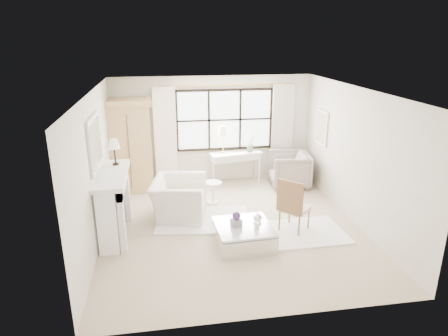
{
  "coord_description": "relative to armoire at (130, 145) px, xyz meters",
  "views": [
    {
      "loc": [
        -1.3,
        -7.08,
        3.66
      ],
      "look_at": [
        -0.12,
        0.2,
        1.18
      ],
      "focal_mm": 32.0,
      "sensor_mm": 36.0,
      "label": 1
    }
  ],
  "objects": [
    {
      "name": "floor",
      "position": [
        2.06,
        -2.34,
        -1.14
      ],
      "size": [
        5.5,
        5.5,
        0.0
      ],
      "primitive_type": "plane",
      "color": "#C4AF91",
      "rests_on": "ground"
    },
    {
      "name": "ceiling",
      "position": [
        2.06,
        -2.34,
        1.56
      ],
      "size": [
        5.5,
        5.5,
        0.0
      ],
      "primitive_type": "plane",
      "rotation": [
        3.14,
        0.0,
        0.0
      ],
      "color": "white",
      "rests_on": "ground"
    },
    {
      "name": "wall_back",
      "position": [
        2.06,
        0.41,
        0.21
      ],
      "size": [
        5.0,
        0.0,
        5.0
      ],
      "primitive_type": "plane",
      "rotation": [
        1.57,
        0.0,
        0.0
      ],
      "color": "silver",
      "rests_on": "ground"
    },
    {
      "name": "wall_front",
      "position": [
        2.06,
        -5.09,
        0.21
      ],
      "size": [
        5.0,
        0.0,
        5.0
      ],
      "primitive_type": "plane",
      "rotation": [
        -1.57,
        0.0,
        0.0
      ],
      "color": "beige",
      "rests_on": "ground"
    },
    {
      "name": "wall_left",
      "position": [
        -0.44,
        -2.34,
        0.21
      ],
      "size": [
        0.0,
        5.5,
        5.5
      ],
      "primitive_type": "plane",
      "rotation": [
        1.57,
        0.0,
        1.57
      ],
      "color": "beige",
      "rests_on": "ground"
    },
    {
      "name": "wall_right",
      "position": [
        4.56,
        -2.34,
        0.21
      ],
      "size": [
        0.0,
        5.5,
        5.5
      ],
      "primitive_type": "plane",
      "rotation": [
        1.57,
        0.0,
        -1.57
      ],
      "color": "beige",
      "rests_on": "ground"
    },
    {
      "name": "window_pane",
      "position": [
        2.36,
        0.39,
        0.46
      ],
      "size": [
        2.4,
        0.02,
        1.5
      ],
      "primitive_type": "cube",
      "color": "silver",
      "rests_on": "wall_back"
    },
    {
      "name": "window_frame",
      "position": [
        2.36,
        0.38,
        0.46
      ],
      "size": [
        2.5,
        0.04,
        1.5
      ],
      "primitive_type": null,
      "color": "black",
      "rests_on": "wall_back"
    },
    {
      "name": "curtain_rod",
      "position": [
        2.36,
        0.33,
        1.33
      ],
      "size": [
        3.3,
        0.04,
        0.04
      ],
      "primitive_type": "cylinder",
      "rotation": [
        0.0,
        1.57,
        0.0
      ],
      "color": "#BE8642",
      "rests_on": "wall_back"
    },
    {
      "name": "curtain_left",
      "position": [
        0.86,
        0.31,
        0.1
      ],
      "size": [
        0.55,
        0.1,
        2.47
      ],
      "primitive_type": "cube",
      "color": "white",
      "rests_on": "ground"
    },
    {
      "name": "curtain_right",
      "position": [
        3.86,
        0.31,
        0.1
      ],
      "size": [
        0.55,
        0.1,
        2.47
      ],
      "primitive_type": "cube",
      "color": "beige",
      "rests_on": "ground"
    },
    {
      "name": "fireplace",
      "position": [
        -0.22,
        -2.34,
        -0.49
      ],
      "size": [
        0.58,
        1.66,
        1.26
      ],
      "color": "white",
      "rests_on": "ground"
    },
    {
      "name": "mirror_frame",
      "position": [
        -0.41,
        -2.34,
        0.7
      ],
      "size": [
        0.05,
        1.15,
        0.95
      ],
      "primitive_type": "cube",
      "color": "silver",
      "rests_on": "wall_left"
    },
    {
      "name": "mirror_glass",
      "position": [
        -0.38,
        -2.34,
        0.7
      ],
      "size": [
        0.02,
        1.0,
        0.8
      ],
      "primitive_type": "cube",
      "color": "#B8BDC4",
      "rests_on": "wall_left"
    },
    {
      "name": "art_frame",
      "position": [
        4.53,
        -0.64,
        0.41
      ],
      "size": [
        0.04,
        0.62,
        0.82
      ],
      "primitive_type": "cube",
      "color": "white",
      "rests_on": "wall_right"
    },
    {
      "name": "art_canvas",
      "position": [
        4.51,
        -0.64,
        0.41
      ],
      "size": [
        0.01,
        0.52,
        0.72
      ],
      "primitive_type": "cube",
      "color": "#BAAD90",
      "rests_on": "wall_right"
    },
    {
      "name": "mantel_lamp",
      "position": [
        -0.14,
        -1.86,
        0.51
      ],
      "size": [
        0.22,
        0.22,
        0.51
      ],
      "color": "black",
      "rests_on": "fireplace"
    },
    {
      "name": "armoire",
      "position": [
        0.0,
        0.0,
        0.0
      ],
      "size": [
        1.15,
        0.75,
        2.24
      ],
      "rotation": [
        0.0,
        0.0,
        0.05
      ],
      "color": "tan",
      "rests_on": "floor"
    },
    {
      "name": "console_table",
      "position": [
        2.6,
        0.15,
        -0.74
      ],
      "size": [
        1.36,
        0.69,
        0.8
      ],
      "rotation": [
        0.0,
        0.0,
        0.19
      ],
      "color": "white",
      "rests_on": "floor"
    },
    {
      "name": "console_lamp",
      "position": [
        2.28,
        0.16,
        0.22
      ],
      "size": [
        0.28,
        0.28,
        0.69
      ],
      "color": "gold",
      "rests_on": "console_table"
    },
    {
      "name": "orchid_plant",
      "position": [
        3.0,
        0.15,
        -0.12
      ],
      "size": [
        0.31,
        0.3,
        0.43
      ],
      "primitive_type": "imported",
      "rotation": [
        0.0,
        0.0,
        0.64
      ],
      "color": "#576D48",
      "rests_on": "console_table"
    },
    {
      "name": "side_table",
      "position": [
        1.85,
        -1.12,
        -0.81
      ],
      "size": [
        0.4,
        0.4,
        0.51
      ],
      "color": "white",
      "rests_on": "floor"
    },
    {
      "name": "rug_left",
      "position": [
        1.52,
        -1.97,
        -1.12
      ],
      "size": [
        2.03,
        1.57,
        0.03
      ],
      "primitive_type": "cube",
      "rotation": [
        0.0,
        0.0,
        -0.14
      ],
      "color": "white",
      "rests_on": "floor"
    },
    {
      "name": "rug_right",
      "position": [
        3.36,
        -2.84,
        -1.12
      ],
      "size": [
        1.61,
        1.22,
        0.03
      ],
      "primitive_type": "cube",
      "rotation": [
        0.0,
        0.0,
        0.02
      ],
      "color": "white",
      "rests_on": "floor"
    },
    {
      "name": "club_armchair",
      "position": [
        1.05,
        -1.66,
        -0.74
      ],
      "size": [
        1.27,
        1.4,
        0.79
      ],
      "primitive_type": "imported",
      "rotation": [
        0.0,
        0.0,
        1.38
      ],
      "color": "white",
      "rests_on": "floor"
    },
    {
      "name": "wingback_chair",
      "position": [
        3.89,
        -0.34,
        -0.71
      ],
      "size": [
        1.05,
        1.03,
        0.87
      ],
      "primitive_type": "imported",
      "rotation": [
        0.0,
        0.0,
        -1.68
      ],
      "color": "gray",
      "rests_on": "floor"
    },
    {
      "name": "french_chair",
      "position": [
        3.21,
        -2.72,
        -0.83
      ],
      "size": [
        0.68,
        0.68,
        1.08
      ],
      "rotation": [
        0.0,
        0.0,
        2.33
      ],
      "color": "#96663F",
      "rests_on": "floor"
    },
    {
      "name": "coffee_table",
      "position": [
        2.14,
        -3.08,
        -0.96
      ],
      "size": [
        1.05,
        1.05,
        0.38
      ],
      "rotation": [
        0.0,
        0.0,
        0.05
      ],
      "color": "silver",
      "rests_on": "floor"
    },
    {
      "name": "planter_box",
      "position": [
        2.01,
        -3.07,
        -0.7
      ],
      "size": [
        0.21,
        0.21,
        0.13
      ],
      "primitive_type": "cube",
      "rotation": [
        0.0,
        0.0,
        0.26
      ],
      "color": "gray",
      "rests_on": "coffee_table"
    },
    {
      "name": "planter_flowers",
      "position": [
        2.01,
        -3.07,
        -0.56
      ],
      "size": [
        0.15,
        0.15,
        0.15
      ],
      "primitive_type": "sphere",
      "color": "#4B2967",
      "rests_on": "planter_box"
    },
    {
      "name": "pillar_candle",
      "position": [
        2.35,
        -3.23,
        -0.7
      ],
      "size": [
        0.09,
        0.09,
        0.12
      ],
      "primitive_type": "cylinder",
      "color": "white",
      "rests_on": "coffee_table"
    },
    {
      "name": "coffee_vase",
      "position": [
        2.44,
        -2.93,
        -0.68
      ],
      "size": [
        0.2,
        0.2,
        0.17
      ],
      "primitive_type": "imported",
      "rotation": [
        0.0,
        0.0,
        -0.29
      ],
      "color": "silver",
      "rests_on": "coffee_table"
    }
  ]
}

